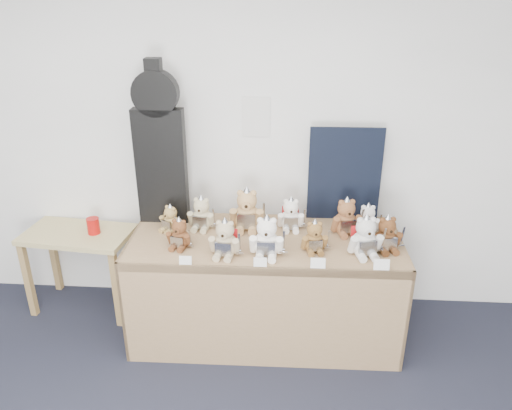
# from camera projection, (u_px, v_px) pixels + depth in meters

# --- Properties ---
(room_shell) EXTENTS (6.00, 6.00, 6.00)m
(room_shell) POSITION_uv_depth(u_px,v_px,m) (256.00, 117.00, 3.68)
(room_shell) COLOR white
(room_shell) RESTS_ON floor
(display_table) EXTENTS (1.94, 0.83, 0.80)m
(display_table) POSITION_uv_depth(u_px,v_px,m) (265.00, 265.00, 3.53)
(display_table) COLOR olive
(display_table) RESTS_ON floor
(side_table) EXTENTS (0.87, 0.55, 0.69)m
(side_table) POSITION_uv_depth(u_px,v_px,m) (79.00, 246.00, 3.93)
(side_table) COLOR tan
(side_table) RESTS_ON floor
(guitar_case) EXTENTS (0.37, 0.11, 1.20)m
(guitar_case) POSITION_uv_depth(u_px,v_px,m) (160.00, 146.00, 3.58)
(guitar_case) COLOR black
(guitar_case) RESTS_ON display_table
(navy_board) EXTENTS (0.54, 0.03, 0.72)m
(navy_board) POSITION_uv_depth(u_px,v_px,m) (345.00, 175.00, 3.69)
(navy_board) COLOR black
(navy_board) RESTS_ON display_table
(red_cup) EXTENTS (0.10, 0.10, 0.13)m
(red_cup) POSITION_uv_depth(u_px,v_px,m) (93.00, 226.00, 3.84)
(red_cup) COLOR #B10E0B
(red_cup) RESTS_ON side_table
(teddy_front_far_left) EXTENTS (0.19, 0.17, 0.24)m
(teddy_front_far_left) POSITION_uv_depth(u_px,v_px,m) (179.00, 235.00, 3.38)
(teddy_front_far_left) COLOR brown
(teddy_front_far_left) RESTS_ON display_table
(teddy_front_left) EXTENTS (0.24, 0.20, 0.29)m
(teddy_front_left) POSITION_uv_depth(u_px,v_px,m) (225.00, 240.00, 3.28)
(teddy_front_left) COLOR tan
(teddy_front_left) RESTS_ON display_table
(teddy_front_centre) EXTENTS (0.25, 0.20, 0.31)m
(teddy_front_centre) POSITION_uv_depth(u_px,v_px,m) (267.00, 238.00, 3.27)
(teddy_front_centre) COLOR white
(teddy_front_centre) RESTS_ON display_table
(teddy_front_right) EXTENTS (0.20, 0.17, 0.25)m
(teddy_front_right) POSITION_uv_depth(u_px,v_px,m) (314.00, 238.00, 3.34)
(teddy_front_right) COLOR brown
(teddy_front_right) RESTS_ON display_table
(teddy_front_far_right) EXTENTS (0.26, 0.23, 0.31)m
(teddy_front_far_right) POSITION_uv_depth(u_px,v_px,m) (365.00, 238.00, 3.28)
(teddy_front_far_right) COLOR silver
(teddy_front_far_right) RESTS_ON display_table
(teddy_front_end) EXTENTS (0.23, 0.21, 0.28)m
(teddy_front_end) POSITION_uv_depth(u_px,v_px,m) (387.00, 235.00, 3.34)
(teddy_front_end) COLOR brown
(teddy_front_end) RESTS_ON display_table
(teddy_back_left) EXTENTS (0.22, 0.19, 0.27)m
(teddy_back_left) POSITION_uv_depth(u_px,v_px,m) (202.00, 214.00, 3.64)
(teddy_back_left) COLOR #BDB08A
(teddy_back_left) RESTS_ON display_table
(teddy_back_centre_left) EXTENTS (0.28, 0.22, 0.35)m
(teddy_back_centre_left) POSITION_uv_depth(u_px,v_px,m) (247.00, 211.00, 3.63)
(teddy_back_centre_left) COLOR tan
(teddy_back_centre_left) RESTS_ON display_table
(teddy_back_centre_right) EXTENTS (0.22, 0.18, 0.27)m
(teddy_back_centre_right) POSITION_uv_depth(u_px,v_px,m) (291.00, 215.00, 3.64)
(teddy_back_centre_right) COLOR white
(teddy_back_centre_right) RESTS_ON display_table
(teddy_back_right) EXTENTS (0.25, 0.22, 0.30)m
(teddy_back_right) POSITION_uv_depth(u_px,v_px,m) (346.00, 218.00, 3.57)
(teddy_back_right) COLOR brown
(teddy_back_right) RESTS_ON display_table
(teddy_back_end) EXTENTS (0.20, 0.16, 0.24)m
(teddy_back_end) POSITION_uv_depth(u_px,v_px,m) (367.00, 220.00, 3.58)
(teddy_back_end) COLOR white
(teddy_back_end) RESTS_ON display_table
(teddy_back_far_left) EXTENTS (0.18, 0.18, 0.22)m
(teddy_back_far_left) POSITION_uv_depth(u_px,v_px,m) (170.00, 219.00, 3.62)
(teddy_back_far_left) COLOR #A2834C
(teddy_back_far_left) RESTS_ON display_table
(entry_card_a) EXTENTS (0.08, 0.02, 0.06)m
(entry_card_a) POSITION_uv_depth(u_px,v_px,m) (185.00, 260.00, 3.20)
(entry_card_a) COLOR silver
(entry_card_a) RESTS_ON display_table
(entry_card_b) EXTENTS (0.09, 0.02, 0.06)m
(entry_card_b) POSITION_uv_depth(u_px,v_px,m) (260.00, 262.00, 3.17)
(entry_card_b) COLOR silver
(entry_card_b) RESTS_ON display_table
(entry_card_c) EXTENTS (0.10, 0.02, 0.07)m
(entry_card_c) POSITION_uv_depth(u_px,v_px,m) (318.00, 263.00, 3.15)
(entry_card_c) COLOR silver
(entry_card_c) RESTS_ON display_table
(entry_card_d) EXTENTS (0.10, 0.02, 0.07)m
(entry_card_d) POSITION_uv_depth(u_px,v_px,m) (382.00, 265.00, 3.13)
(entry_card_d) COLOR silver
(entry_card_d) RESTS_ON display_table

